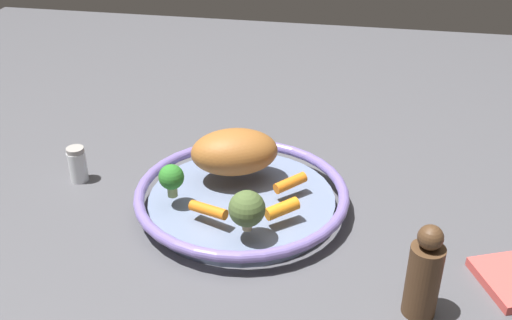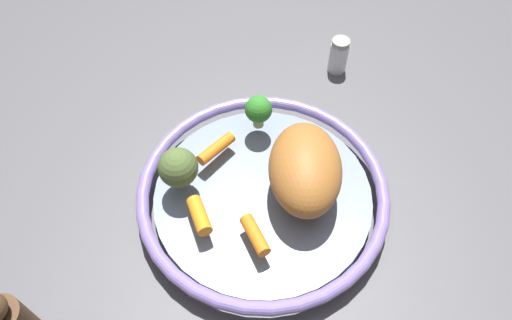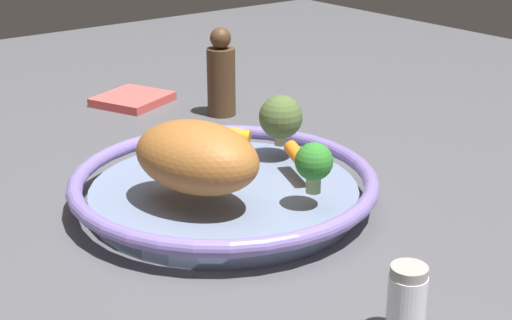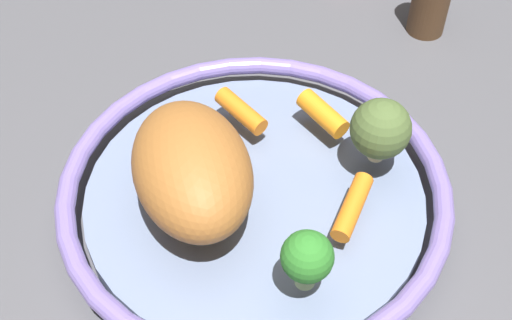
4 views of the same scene
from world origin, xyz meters
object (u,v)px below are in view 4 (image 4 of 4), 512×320
Objects in this scene: serving_bowl at (255,193)px; baby_carrot_back at (241,111)px; baby_carrot_near_rim at (352,207)px; broccoli_floret_large at (307,258)px; baby_carrot_left at (323,114)px; broccoli_floret_small at (381,129)px; roast_chicken_piece at (192,169)px.

serving_bowl is 0.09m from baby_carrot_back.
broccoli_floret_large reaches higher than baby_carrot_near_rim.
baby_carrot_left reaches higher than baby_carrot_near_rim.
baby_carrot_back is 0.15m from baby_carrot_near_rim.
roast_chicken_piece is at bearing 18.43° from broccoli_floret_small.
baby_carrot_back is at bearing -20.56° from broccoli_floret_small.
broccoli_floret_small is (-0.03, -0.07, 0.03)m from baby_carrot_near_rim.
baby_carrot_left is (-0.06, -0.08, 0.03)m from serving_bowl.
baby_carrot_back is 0.08m from baby_carrot_left.
baby_carrot_back is at bearing -48.56° from baby_carrot_near_rim.
broccoli_floret_large is at bearing 63.79° from broccoli_floret_small.
baby_carrot_back and baby_carrot_near_rim have the same top height.
baby_carrot_left is (-0.11, -0.10, -0.03)m from roast_chicken_piece.
broccoli_floret_small is at bearing -116.21° from broccoli_floret_large.
baby_carrot_left is 0.18m from broccoli_floret_large.
broccoli_floret_large is at bearing 107.90° from baby_carrot_back.
baby_carrot_back is at bearing -78.53° from serving_bowl.
baby_carrot_back is 1.03× the size of broccoli_floret_large.
broccoli_floret_large is (0.02, 0.18, 0.02)m from baby_carrot_left.
broccoli_floret_large is (-0.04, 0.11, 0.05)m from serving_bowl.
baby_carrot_left is at bearing -129.28° from serving_bowl.
roast_chicken_piece is at bearing 41.02° from baby_carrot_left.
roast_chicken_piece is at bearing -5.17° from baby_carrot_near_rim.
baby_carrot_back is 0.89× the size of baby_carrot_near_rim.
broccoli_floret_small is at bearing 159.44° from baby_carrot_back.
serving_bowl is 0.10m from baby_carrot_left.
broccoli_floret_large is 0.15m from broccoli_floret_small.
broccoli_floret_large is (-0.06, 0.18, 0.02)m from baby_carrot_back.
roast_chicken_piece is 0.11m from baby_carrot_back.
serving_bowl is at bearing 50.72° from baby_carrot_left.
roast_chicken_piece reaches higher than broccoli_floret_small.
serving_bowl is at bearing 101.47° from baby_carrot_back.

